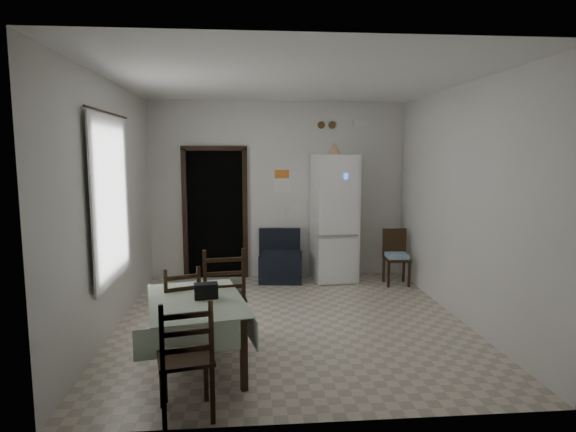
# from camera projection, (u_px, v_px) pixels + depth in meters

# --- Properties ---
(ground) EXTENTS (4.50, 4.50, 0.00)m
(ground) POSITION_uv_depth(u_px,v_px,m) (292.00, 322.00, 5.93)
(ground) COLOR #C2B49E
(ground) RESTS_ON ground
(ceiling) EXTENTS (4.20, 4.50, 0.02)m
(ceiling) POSITION_uv_depth(u_px,v_px,m) (292.00, 80.00, 5.56)
(ceiling) COLOR white
(ceiling) RESTS_ON ground
(wall_back) EXTENTS (4.20, 0.02, 2.90)m
(wall_back) POSITION_uv_depth(u_px,v_px,m) (279.00, 190.00, 7.97)
(wall_back) COLOR silver
(wall_back) RESTS_ON ground
(wall_front) EXTENTS (4.20, 0.02, 2.90)m
(wall_front) POSITION_uv_depth(u_px,v_px,m) (321.00, 238.00, 3.52)
(wall_front) COLOR silver
(wall_front) RESTS_ON ground
(wall_left) EXTENTS (0.02, 4.50, 2.90)m
(wall_left) POSITION_uv_depth(u_px,v_px,m) (111.00, 207.00, 5.56)
(wall_left) COLOR silver
(wall_left) RESTS_ON ground
(wall_right) EXTENTS (0.02, 4.50, 2.90)m
(wall_right) POSITION_uv_depth(u_px,v_px,m) (461.00, 203.00, 5.93)
(wall_right) COLOR silver
(wall_right) RESTS_ON ground
(doorway) EXTENTS (1.06, 0.52, 2.22)m
(doorway) POSITION_uv_depth(u_px,v_px,m) (216.00, 213.00, 8.13)
(doorway) COLOR black
(doorway) RESTS_ON ground
(window_recess) EXTENTS (0.10, 1.20, 1.60)m
(window_recess) POSITION_uv_depth(u_px,v_px,m) (101.00, 200.00, 5.35)
(window_recess) COLOR silver
(window_recess) RESTS_ON ground
(curtain) EXTENTS (0.02, 1.45, 1.85)m
(curtain) POSITION_uv_depth(u_px,v_px,m) (111.00, 200.00, 5.36)
(curtain) COLOR silver
(curtain) RESTS_ON ground
(curtain_rod) EXTENTS (0.02, 1.60, 0.02)m
(curtain_rod) POSITION_uv_depth(u_px,v_px,m) (108.00, 113.00, 5.23)
(curtain_rod) COLOR black
(curtain_rod) RESTS_ON ground
(calendar) EXTENTS (0.28, 0.02, 0.40)m
(calendar) POSITION_uv_depth(u_px,v_px,m) (282.00, 180.00, 7.94)
(calendar) COLOR white
(calendar) RESTS_ON ground
(calendar_image) EXTENTS (0.24, 0.01, 0.14)m
(calendar_image) POSITION_uv_depth(u_px,v_px,m) (282.00, 174.00, 7.92)
(calendar_image) COLOR orange
(calendar_image) RESTS_ON ground
(light_switch) EXTENTS (0.08, 0.02, 0.12)m
(light_switch) POSITION_uv_depth(u_px,v_px,m) (288.00, 211.00, 8.01)
(light_switch) COLOR beige
(light_switch) RESTS_ON ground
(vent_left) EXTENTS (0.12, 0.03, 0.12)m
(vent_left) POSITION_uv_depth(u_px,v_px,m) (321.00, 125.00, 7.87)
(vent_left) COLOR brown
(vent_left) RESTS_ON ground
(vent_right) EXTENTS (0.12, 0.03, 0.12)m
(vent_right) POSITION_uv_depth(u_px,v_px,m) (332.00, 125.00, 7.89)
(vent_right) COLOR brown
(vent_right) RESTS_ON ground
(emergency_light) EXTENTS (0.25, 0.07, 0.09)m
(emergency_light) POSITION_uv_depth(u_px,v_px,m) (361.00, 123.00, 7.90)
(emergency_light) COLOR white
(emergency_light) RESTS_ON ground
(fridge) EXTENTS (0.73, 0.73, 2.04)m
(fridge) POSITION_uv_depth(u_px,v_px,m) (334.00, 218.00, 7.78)
(fridge) COLOR white
(fridge) RESTS_ON ground
(tan_cone) EXTENTS (0.24, 0.24, 0.18)m
(tan_cone) POSITION_uv_depth(u_px,v_px,m) (334.00, 149.00, 7.54)
(tan_cone) COLOR tan
(tan_cone) RESTS_ON fridge
(navy_seat) EXTENTS (0.75, 0.73, 0.82)m
(navy_seat) POSITION_uv_depth(u_px,v_px,m) (281.00, 256.00, 7.79)
(navy_seat) COLOR black
(navy_seat) RESTS_ON ground
(corner_chair) EXTENTS (0.40, 0.40, 0.87)m
(corner_chair) POSITION_uv_depth(u_px,v_px,m) (397.00, 257.00, 7.55)
(corner_chair) COLOR black
(corner_chair) RESTS_ON ground
(dining_table) EXTENTS (1.12, 1.47, 0.68)m
(dining_table) POSITION_uv_depth(u_px,v_px,m) (197.00, 334.00, 4.61)
(dining_table) COLOR #9AAC93
(dining_table) RESTS_ON ground
(black_bag) EXTENTS (0.24, 0.16, 0.14)m
(black_bag) POSITION_uv_depth(u_px,v_px,m) (206.00, 291.00, 4.60)
(black_bag) COLOR black
(black_bag) RESTS_ON dining_table
(dining_chair_far_left) EXTENTS (0.51, 0.51, 0.92)m
(dining_chair_far_left) POSITION_uv_depth(u_px,v_px,m) (179.00, 307.00, 5.04)
(dining_chair_far_left) COLOR black
(dining_chair_far_left) RESTS_ON ground
(dining_chair_far_right) EXTENTS (0.53, 0.53, 1.09)m
(dining_chair_far_right) POSITION_uv_depth(u_px,v_px,m) (223.00, 295.00, 5.19)
(dining_chair_far_right) COLOR black
(dining_chair_far_right) RESTS_ON ground
(dining_chair_near_head) EXTENTS (0.50, 0.50, 0.98)m
(dining_chair_near_head) POSITION_uv_depth(u_px,v_px,m) (185.00, 356.00, 3.75)
(dining_chair_near_head) COLOR black
(dining_chair_near_head) RESTS_ON ground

